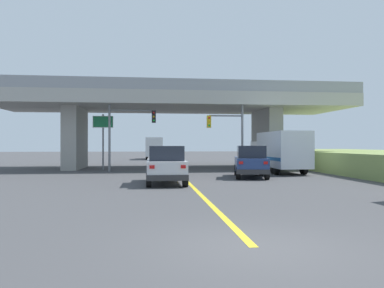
{
  "coord_description": "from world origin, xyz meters",
  "views": [
    {
      "loc": [
        -2.1,
        -7.34,
        2.09
      ],
      "look_at": [
        0.88,
        18.94,
        2.13
      ],
      "focal_mm": 34.8,
      "sensor_mm": 36.0,
      "label": 1
    }
  ],
  "objects": [
    {
      "name": "overpass_bridge",
      "position": [
        0.0,
        25.92,
        5.24
      ],
      "size": [
        30.51,
        9.38,
        7.23
      ],
      "color": "#A8A59E",
      "rests_on": "ground"
    },
    {
      "name": "traffic_signal_farside",
      "position": [
        -3.98,
        22.25,
        3.5
      ],
      "size": [
        3.7,
        0.36,
        5.42
      ],
      "color": "slate",
      "rests_on": "ground"
    },
    {
      "name": "traffic_signal_nearside",
      "position": [
        4.25,
        21.74,
        3.25
      ],
      "size": [
        2.95,
        0.36,
        5.25
      ],
      "color": "slate",
      "rests_on": "ground"
    },
    {
      "name": "suv_crossing",
      "position": [
        4.27,
        15.69,
        1.01
      ],
      "size": [
        2.7,
        4.54,
        2.02
      ],
      "rotation": [
        0.0,
        0.0,
        -0.19
      ],
      "color": "navy",
      "rests_on": "ground"
    },
    {
      "name": "highway_sign",
      "position": [
        -5.98,
        24.14,
        3.43
      ],
      "size": [
        1.67,
        0.17,
        4.63
      ],
      "color": "slate",
      "rests_on": "ground"
    },
    {
      "name": "semi_truck_distant",
      "position": [
        -1.54,
        46.19,
        1.62
      ],
      "size": [
        2.33,
        7.04,
        3.07
      ],
      "color": "red",
      "rests_on": "ground"
    },
    {
      "name": "box_truck",
      "position": [
        7.6,
        19.72,
        1.6
      ],
      "size": [
        2.33,
        7.59,
        3.02
      ],
      "color": "silver",
      "rests_on": "ground"
    },
    {
      "name": "suv_lead",
      "position": [
        -1.26,
        12.57,
        1.02
      ],
      "size": [
        2.04,
        4.66,
        2.02
      ],
      "color": "silver",
      "rests_on": "ground"
    },
    {
      "name": "lane_divider_stripe",
      "position": [
        0.0,
        11.67,
        0.0
      ],
      "size": [
        0.2,
        23.33,
        0.01
      ],
      "primitive_type": "cube",
      "color": "yellow",
      "rests_on": "ground"
    },
    {
      "name": "ground",
      "position": [
        0.0,
        25.92,
        0.0
      ],
      "size": [
        160.0,
        160.0,
        0.0
      ],
      "primitive_type": "plane",
      "color": "#424244"
    }
  ]
}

